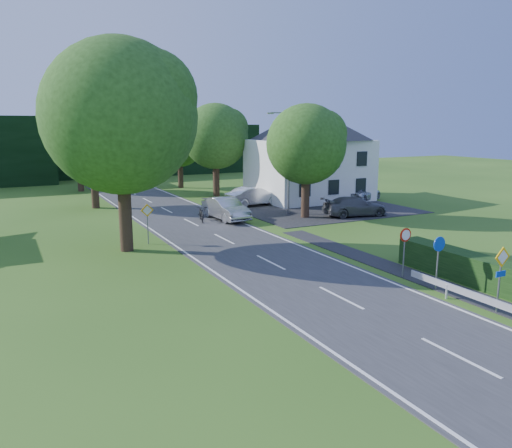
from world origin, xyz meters
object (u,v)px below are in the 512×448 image
parked_car_grey (355,206)px  parked_car_silver_a (254,196)px  motorcycle (201,214)px  moving_car (226,209)px  parked_car_silver_b (362,193)px  parasol (283,192)px  streetlight (287,158)px

parked_car_grey → parked_car_silver_a: bearing=40.0°
parked_car_silver_a → motorcycle: bearing=117.9°
moving_car → motorcycle: 1.89m
moving_car → parked_car_silver_b: (15.30, 3.11, -0.17)m
motorcycle → parasol: 10.90m
motorcycle → parked_car_grey: parked_car_grey is taller
motorcycle → moving_car: bearing=8.0°
moving_car → parked_car_grey: size_ratio=0.98×
streetlight → parked_car_grey: (4.18, -3.28, -3.68)m
motorcycle → parked_car_silver_b: (17.16, 2.88, 0.08)m
streetlight → parked_car_silver_b: streetlight is taller
parked_car_silver_a → parked_car_silver_b: 10.61m
moving_car → parked_car_silver_a: size_ratio=1.00×
parked_car_silver_b → parasol: size_ratio=2.17×
streetlight → parked_car_silver_a: bearing=96.0°
parasol → parked_car_silver_b: bearing=-15.2°
motorcycle → parked_car_silver_a: bearing=49.9°
moving_car → motorcycle: bearing=169.5°
parked_car_silver_a → parked_car_grey: 9.35m
parked_car_grey → parked_car_silver_b: (5.75, 6.25, -0.09)m
parked_car_grey → parked_car_silver_b: 8.50m
parked_car_grey → parked_car_silver_b: parked_car_grey is taller
moving_car → parked_car_silver_b: size_ratio=1.07×
motorcycle → parked_car_grey: bearing=-1.7°
parked_car_grey → parasol: (-1.68, 8.28, 0.23)m
parked_car_grey → parasol: bearing=21.4°
streetlight → parasol: 6.57m
parked_car_silver_a → parked_car_silver_b: (10.45, -1.84, -0.17)m
streetlight → parked_car_grey: 6.46m
motorcycle → parasol: bearing=41.6°
parked_car_silver_a → parked_car_silver_b: bearing=-107.2°
motorcycle → parked_car_silver_b: bearing=24.3°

